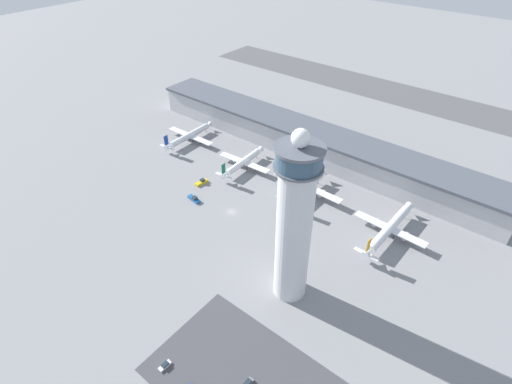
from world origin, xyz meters
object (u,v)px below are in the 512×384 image
(airplane_gate_delta, at_px, (389,229))
(service_truck_fuel, at_px, (194,199))
(airplane_gate_bravo, at_px, (243,162))
(car_navy_sedan, at_px, (248,384))
(car_maroon_suv, at_px, (165,366))
(airplane_gate_alpha, at_px, (189,136))
(service_truck_catering, at_px, (202,182))
(control_tower, at_px, (294,224))
(airplane_gate_charlie, at_px, (306,186))

(airplane_gate_delta, xyz_separation_m, service_truck_fuel, (-88.25, -36.55, -3.62))
(service_truck_fuel, bearing_deg, airplane_gate_bravo, 89.64)
(airplane_gate_bravo, bearing_deg, car_navy_sedan, -49.21)
(car_maroon_suv, bearing_deg, airplane_gate_alpha, 133.18)
(car_maroon_suv, bearing_deg, service_truck_catering, 128.27)
(control_tower, relative_size, airplane_gate_alpha, 1.78)
(airplane_gate_bravo, bearing_deg, airplane_gate_delta, -1.33)
(service_truck_catering, bearing_deg, service_truck_fuel, -60.03)
(service_truck_catering, height_order, car_maroon_suv, service_truck_catering)
(service_truck_fuel, height_order, car_navy_sedan, service_truck_fuel)
(service_truck_catering, relative_size, car_maroon_suv, 1.66)
(airplane_gate_alpha, bearing_deg, car_navy_sedan, -37.28)
(airplane_gate_bravo, relative_size, service_truck_fuel, 4.50)
(airplane_gate_alpha, bearing_deg, airplane_gate_bravo, -3.48)
(service_truck_fuel, bearing_deg, airplane_gate_charlie, 44.46)
(airplane_gate_bravo, height_order, service_truck_fuel, airplane_gate_bravo)
(airplane_gate_alpha, bearing_deg, control_tower, -26.46)
(airplane_gate_charlie, xyz_separation_m, airplane_gate_delta, (46.96, -3.96, -0.31))
(airplane_gate_charlie, relative_size, service_truck_fuel, 4.95)
(service_truck_fuel, height_order, car_maroon_suv, service_truck_fuel)
(airplane_gate_delta, distance_m, service_truck_fuel, 95.59)
(airplane_gate_bravo, xyz_separation_m, service_truck_fuel, (-0.24, -38.59, -3.14))
(airplane_gate_bravo, bearing_deg, service_truck_fuel, -90.36)
(car_navy_sedan, height_order, car_maroon_suv, car_navy_sedan)
(control_tower, xyz_separation_m, airplane_gate_bravo, (-70.74, 55.61, -30.57))
(control_tower, height_order, airplane_gate_delta, control_tower)
(control_tower, relative_size, airplane_gate_charlie, 1.75)
(airplane_gate_bravo, height_order, airplane_gate_delta, airplane_gate_delta)
(airplane_gate_delta, xyz_separation_m, car_maroon_suv, (-31.04, -105.58, -3.92))
(airplane_gate_delta, bearing_deg, airplane_gate_alpha, 177.92)
(control_tower, relative_size, car_maroon_suv, 15.66)
(service_truck_catering, bearing_deg, car_maroon_suv, -51.73)
(airplane_gate_bravo, bearing_deg, airplane_gate_charlie, 2.68)
(airplane_gate_alpha, relative_size, car_maroon_suv, 8.78)
(control_tower, xyz_separation_m, airplane_gate_alpha, (-117.42, 58.45, -30.77))
(service_truck_fuel, bearing_deg, airplane_gate_alpha, 138.26)
(airplane_gate_alpha, relative_size, service_truck_catering, 5.29)
(airplane_gate_bravo, xyz_separation_m, airplane_gate_charlie, (41.05, 1.92, 0.79))
(control_tower, height_order, car_navy_sedan, control_tower)
(control_tower, xyz_separation_m, airplane_gate_charlie, (-29.69, 57.53, -29.78))
(service_truck_catering, relative_size, car_navy_sedan, 1.61)
(service_truck_catering, xyz_separation_m, car_navy_sedan, (89.94, -69.66, -0.29))
(control_tower, height_order, service_truck_catering, control_tower)
(airplane_gate_delta, distance_m, car_maroon_suv, 110.11)
(service_truck_fuel, relative_size, car_maroon_suv, 1.80)
(control_tower, distance_m, service_truck_fuel, 80.40)
(control_tower, xyz_separation_m, car_navy_sedan, (11.48, -39.67, -33.96))
(car_navy_sedan, bearing_deg, service_truck_fuel, 145.49)
(airplane_gate_charlie, distance_m, car_navy_sedan, 105.64)
(airplane_gate_charlie, height_order, service_truck_catering, airplane_gate_charlie)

